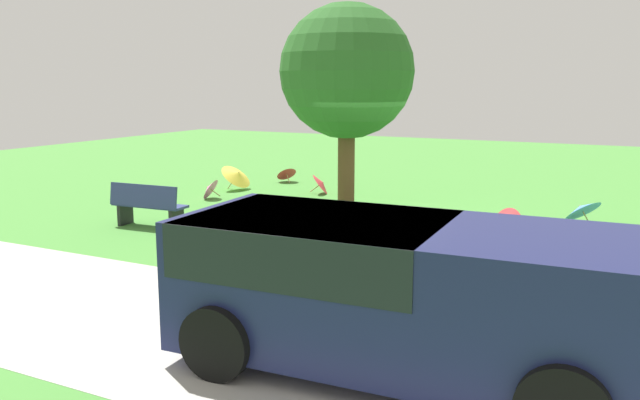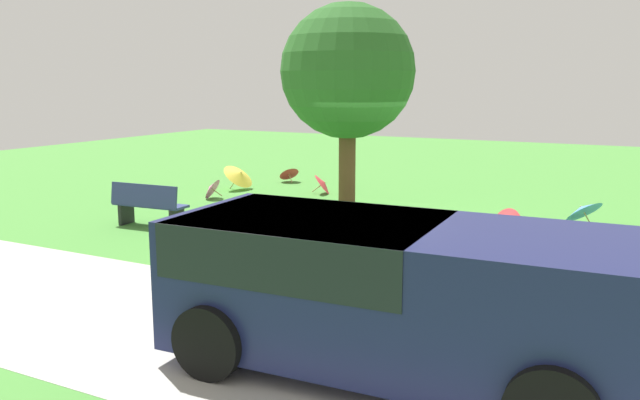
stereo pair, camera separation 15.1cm
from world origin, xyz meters
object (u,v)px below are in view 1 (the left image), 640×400
at_px(parasol_red_0, 503,229).
at_px(parasol_pink_2, 354,245).
at_px(van_dark, 388,283).
at_px(park_bench, 148,205).
at_px(shade_tree, 347,72).
at_px(parasol_red_3, 286,173).
at_px(parasol_red_1, 322,183).
at_px(parasol_pink_1, 209,188).
at_px(parasol_teal_0, 589,244).
at_px(parasol_yellow_0, 240,211).
at_px(parasol_yellow_1, 237,175).
at_px(parasol_blue_0, 581,209).

bearing_deg(parasol_red_0, parasol_pink_2, 48.07).
height_order(van_dark, park_bench, van_dark).
distance_m(shade_tree, parasol_red_3, 5.70).
height_order(parasol_red_1, parasol_red_3, parasol_red_1).
relative_size(parasol_pink_1, parasol_teal_0, 0.74).
bearing_deg(park_bench, parasol_yellow_0, -145.77).
distance_m(parasol_red_0, parasol_red_3, 8.96).
height_order(parasol_pink_1, parasol_pink_2, parasol_pink_2).
bearing_deg(van_dark, parasol_pink_1, -43.56).
bearing_deg(parasol_yellow_0, parasol_red_3, -69.35).
bearing_deg(parasol_yellow_1, parasol_pink_1, 95.68).
bearing_deg(parasol_pink_1, park_bench, 105.22).
relative_size(parasol_pink_1, parasol_yellow_1, 0.72).
height_order(parasol_pink_2, parasol_blue_0, parasol_blue_0).
height_order(parasol_red_0, parasol_yellow_1, parasol_red_0).
bearing_deg(parasol_blue_0, parasol_red_3, -18.27).
xyz_separation_m(van_dark, parasol_yellow_1, (7.71, -8.66, -0.49)).
xyz_separation_m(parasol_pink_2, parasol_yellow_0, (3.35, -1.77, -0.07)).
xyz_separation_m(parasol_red_1, parasol_red_3, (1.85, -1.35, -0.00)).
relative_size(parasol_pink_1, parasol_red_3, 0.86).
xyz_separation_m(van_dark, park_bench, (6.69, -3.96, -0.45)).
xyz_separation_m(parasol_yellow_0, parasol_teal_0, (-6.66, 0.05, 0.08)).
bearing_deg(parasol_pink_2, parasol_yellow_0, -27.83).
bearing_deg(parasol_yellow_0, shade_tree, -125.48).
height_order(parasol_pink_2, parasol_red_3, parasol_pink_2).
bearing_deg(van_dark, parasol_red_3, -55.40).
distance_m(park_bench, parasol_red_0, 6.89).
xyz_separation_m(parasol_red_0, parasol_red_3, (7.31, -5.17, -0.13)).
relative_size(parasol_teal_0, parasol_yellow_1, 0.96).
distance_m(van_dark, parasol_red_0, 5.35).
height_order(van_dark, parasol_red_0, van_dark).
distance_m(shade_tree, parasol_teal_0, 6.23).
distance_m(van_dark, parasol_yellow_0, 7.21).
relative_size(park_bench, parasol_blue_0, 1.64).
bearing_deg(shade_tree, parasol_teal_0, 158.08).
xyz_separation_m(parasol_red_0, parasol_pink_2, (1.88, 2.10, -0.03)).
distance_m(parasol_teal_0, parasol_yellow_1, 9.92).
bearing_deg(parasol_red_0, parasol_yellow_1, -23.26).
xyz_separation_m(shade_tree, parasol_blue_0, (-4.82, -0.71, -2.68)).
bearing_deg(parasol_pink_1, parasol_pink_2, 145.38).
distance_m(van_dark, parasol_pink_1, 10.46).
relative_size(van_dark, parasol_pink_2, 4.59).
bearing_deg(parasol_yellow_1, parasol_pink_2, 137.30).
bearing_deg(parasol_red_0, parasol_red_1, -35.03).
bearing_deg(van_dark, parasol_pink_2, -60.61).
relative_size(park_bench, shade_tree, 0.35).
xyz_separation_m(park_bench, parasol_red_0, (-6.75, -1.36, -0.07)).
bearing_deg(parasol_red_0, parasol_blue_0, -113.23).
distance_m(parasol_red_0, parasol_red_1, 6.67).
distance_m(shade_tree, parasol_blue_0, 5.56).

